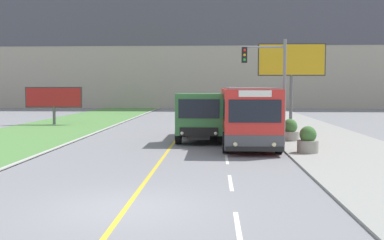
% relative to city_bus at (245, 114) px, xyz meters
% --- Properties ---
extents(ground_plane, '(300.00, 300.00, 0.00)m').
position_rel_city_bus_xyz_m(ground_plane, '(-3.96, -14.37, -1.54)').
color(ground_plane, slate).
extents(lane_marking_centre, '(2.88, 140.00, 0.01)m').
position_rel_city_bus_xyz_m(lane_marking_centre, '(-3.58, -12.01, -1.54)').
color(lane_marking_centre, gold).
rests_on(lane_marking_centre, ground_plane).
extents(apartment_block_background, '(80.00, 8.04, 25.14)m').
position_rel_city_bus_xyz_m(apartment_block_background, '(-3.96, 41.84, 11.03)').
color(apartment_block_background, '#A89E8E').
rests_on(apartment_block_background, ground_plane).
extents(city_bus, '(2.71, 12.24, 3.03)m').
position_rel_city_bus_xyz_m(city_bus, '(0.00, 0.00, 0.00)').
color(city_bus, red).
rests_on(city_bus, ground_plane).
extents(dump_truck, '(2.56, 6.59, 2.70)m').
position_rel_city_bus_xyz_m(dump_truck, '(-2.53, -0.63, -0.18)').
color(dump_truck, black).
rests_on(dump_truck, ground_plane).
extents(car_distant, '(1.80, 4.30, 1.45)m').
position_rel_city_bus_xyz_m(car_distant, '(-2.64, 14.32, -0.85)').
color(car_distant, silver).
rests_on(car_distant, ground_plane).
extents(traffic_light_mast, '(2.28, 0.32, 5.48)m').
position_rel_city_bus_xyz_m(traffic_light_mast, '(1.17, -2.09, 1.97)').
color(traffic_light_mast, slate).
rests_on(traffic_light_mast, ground_plane).
extents(billboard_large, '(5.10, 0.24, 6.34)m').
position_rel_city_bus_xyz_m(billboard_large, '(4.10, 9.30, 3.33)').
color(billboard_large, '#59595B').
rests_on(billboard_large, ground_plane).
extents(billboard_small, '(4.62, 0.24, 3.05)m').
position_rel_city_bus_xyz_m(billboard_small, '(-14.64, 10.03, 0.61)').
color(billboard_small, '#59595B').
rests_on(billboard_small, ground_plane).
extents(planter_round_near, '(0.95, 0.95, 1.20)m').
position_rel_city_bus_xyz_m(planter_round_near, '(2.50, -4.96, -0.93)').
color(planter_round_near, gray).
rests_on(planter_round_near, sidewalk_right).
extents(planter_round_second, '(1.04, 1.04, 1.20)m').
position_rel_city_bus_xyz_m(planter_round_second, '(2.46, -0.26, -0.93)').
color(planter_round_second, gray).
rests_on(planter_round_second, sidewalk_right).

